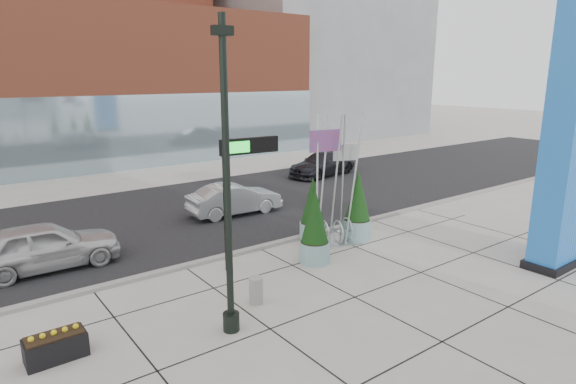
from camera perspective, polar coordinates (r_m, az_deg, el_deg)
ground at (r=14.52m, az=2.21°, el=-12.00°), size 160.00×160.00×0.00m
street_asphalt at (r=22.66m, az=-13.91°, el=-2.80°), size 80.00×12.00×0.02m
curb_edge at (r=17.52m, az=-6.10°, el=-7.21°), size 80.00×0.30×0.12m
tower_podium at (r=38.28m, az=-23.26°, el=11.46°), size 34.00×10.00×11.00m
tower_glass_front at (r=33.85m, az=-20.80°, el=6.41°), size 34.00×0.60×5.00m
building_grey_parking at (r=54.37m, az=2.43°, el=16.58°), size 20.00×18.00×18.00m
blue_pylon at (r=18.10m, az=30.78°, el=5.47°), size 2.68×1.20×8.91m
lamp_post at (r=11.55m, az=-7.14°, el=-2.38°), size 0.50×0.42×7.62m
public_art_sculpture at (r=18.24m, az=5.21°, el=-2.23°), size 2.40×1.64×4.97m
concrete_bollard at (r=13.86m, az=-3.81°, el=-11.56°), size 0.40×0.40×0.78m
overhead_street_sign at (r=15.59m, az=-5.27°, el=4.16°), size 2.05×0.36×4.34m
round_planter_east at (r=18.93m, az=8.25°, el=-1.72°), size 1.10×1.10×2.75m
round_planter_mid at (r=18.60m, az=2.94°, el=-2.20°), size 1.01×1.01×2.54m
round_planter_west at (r=16.41m, az=3.19°, el=-4.25°), size 1.05×1.05×2.62m
box_planter_north at (r=12.60m, az=-25.85°, el=-16.06°), size 1.31×0.67×0.72m
car_white_west at (r=17.84m, az=-26.93°, el=-5.77°), size 4.77×2.04×1.61m
car_silver_mid at (r=22.28m, az=-6.35°, el=-0.87°), size 4.42×1.75×1.43m
car_dark_east at (r=30.84m, az=4.10°, el=3.31°), size 5.36×2.94×1.47m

